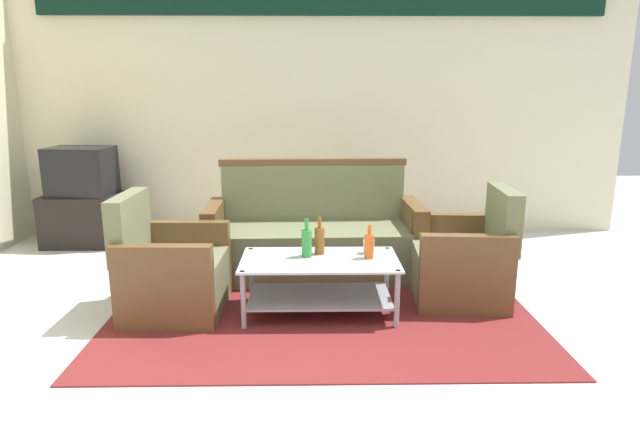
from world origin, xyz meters
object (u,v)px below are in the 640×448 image
object	(u,v)px
bottle_green	(307,242)
bottle_orange	(369,246)
tv_stand	(86,220)
armchair_right	(463,263)
television	(81,171)
couch	(314,238)
cup	(369,247)
coffee_table	(320,278)
armchair_left	(171,273)
bottle_brown	(320,240)

from	to	relation	value
bottle_green	bottle_orange	xyz separation A→B (m)	(0.44, -0.04, -0.01)
bottle_green	tv_stand	world-z (taller)	bottle_green
armchair_right	bottle_orange	bearing A→B (deg)	113.95
tv_stand	television	size ratio (longest dim) A/B	1.27
couch	cup	bearing A→B (deg)	115.62
armchair_right	television	xyz separation A→B (m)	(-3.46, 1.59, 0.47)
bottle_green	television	bearing A→B (deg)	141.51
couch	bottle_orange	distance (m)	0.97
coffee_table	cup	xyz separation A→B (m)	(0.36, 0.13, 0.19)
cup	television	xyz separation A→B (m)	(-2.72, 1.73, 0.30)
couch	bottle_green	bearing A→B (deg)	84.35
armchair_left	bottle_green	world-z (taller)	armchair_left
coffee_table	bottle_brown	world-z (taller)	bottle_brown
armchair_left	television	bearing A→B (deg)	-142.64
couch	armchair_right	xyz separation A→B (m)	(1.12, -0.61, -0.03)
tv_stand	armchair_right	bearing A→B (deg)	-24.61
armchair_left	armchair_right	distance (m)	2.16
coffee_table	couch	bearing A→B (deg)	92.10
couch	armchair_right	distance (m)	1.28
television	couch	bearing A→B (deg)	161.49
coffee_table	armchair_right	bearing A→B (deg)	14.29
armchair_left	cup	bearing A→B (deg)	94.04
coffee_table	tv_stand	distance (m)	3.01
armchair_right	tv_stand	distance (m)	3.80
bottle_brown	cup	xyz separation A→B (m)	(0.36, 0.01, -0.05)
cup	bottle_green	bearing A→B (deg)	-170.45
couch	bottle_green	distance (m)	0.86
couch	bottle_green	world-z (taller)	couch
cup	television	distance (m)	3.24
couch	television	xyz separation A→B (m)	(-2.33, 0.98, 0.44)
couch	coffee_table	xyz separation A→B (m)	(0.03, -0.89, -0.04)
couch	bottle_brown	xyz separation A→B (m)	(0.03, -0.76, 0.20)
bottle_orange	bottle_green	bearing A→B (deg)	174.41
bottle_brown	television	distance (m)	2.95
armchair_right	coffee_table	bearing A→B (deg)	108.52
bottle_brown	tv_stand	xyz separation A→B (m)	(-2.37, 1.74, -0.25)
coffee_table	cup	distance (m)	0.42
armchair_left	coffee_table	size ratio (longest dim) A/B	0.77
coffee_table	cup	size ratio (longest dim) A/B	11.00
couch	armchair_right	world-z (taller)	couch
armchair_left	bottle_brown	world-z (taller)	armchair_left
armchair_right	bottle_brown	size ratio (longest dim) A/B	3.13
couch	cup	xyz separation A→B (m)	(0.39, -0.76, 0.14)
coffee_table	bottle_orange	bearing A→B (deg)	1.83
tv_stand	bottle_green	bearing A→B (deg)	-38.45
bottle_green	coffee_table	bearing A→B (deg)	-30.52
couch	coffee_table	bearing A→B (deg)	90.51
bottle_green	bottle_orange	size ratio (longest dim) A/B	1.15
bottle_orange	coffee_table	bearing A→B (deg)	-178.17
couch	bottle_orange	world-z (taller)	couch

